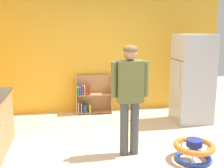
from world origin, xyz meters
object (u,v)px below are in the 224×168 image
(bookshelf, at_px, (91,97))
(baby_walker, at_px, (194,150))
(refrigerator, at_px, (192,79))
(standing_person, at_px, (130,90))

(bookshelf, xyz_separation_m, baby_walker, (1.27, -2.55, -0.21))
(refrigerator, relative_size, baby_walker, 2.95)
(refrigerator, bearing_deg, baby_walker, -113.00)
(standing_person, height_order, baby_walker, standing_person)
(bookshelf, bearing_deg, refrigerator, -24.35)
(refrigerator, distance_m, standing_person, 2.06)
(baby_walker, bearing_deg, standing_person, 158.22)
(bookshelf, distance_m, baby_walker, 2.86)
(refrigerator, height_order, baby_walker, refrigerator)
(bookshelf, height_order, baby_walker, bookshelf)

